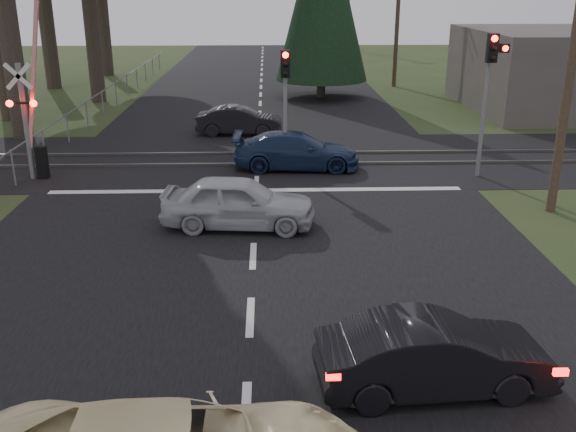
{
  "coord_description": "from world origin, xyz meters",
  "views": [
    {
      "loc": [
        0.37,
        -11.16,
        6.13
      ],
      "look_at": [
        0.81,
        2.21,
        1.3
      ],
      "focal_mm": 40.0,
      "sensor_mm": 36.0,
      "label": 1
    }
  ],
  "objects_px": {
    "traffic_signal_right": "(490,78)",
    "utility_pole_mid": "(398,9)",
    "dark_hatchback": "(434,355)",
    "silver_car": "(238,202)",
    "traffic_signal_center": "(285,89)",
    "utility_pole_far": "(349,0)",
    "utility_pole_near": "(575,42)",
    "blue_sedan": "(296,151)",
    "dark_car_far": "(240,121)",
    "crossing_signal": "(32,118)"
  },
  "relations": [
    {
      "from": "crossing_signal",
      "to": "utility_pole_mid",
      "type": "relative_size",
      "value": 0.77
    },
    {
      "from": "utility_pole_near",
      "to": "silver_car",
      "type": "xyz_separation_m",
      "value": [
        -8.91,
        -1.0,
        -4.03
      ]
    },
    {
      "from": "utility_pole_near",
      "to": "utility_pole_mid",
      "type": "distance_m",
      "value": 24.0
    },
    {
      "from": "utility_pole_near",
      "to": "dark_car_far",
      "type": "xyz_separation_m",
      "value": [
        -9.32,
        10.29,
        -4.12
      ]
    },
    {
      "from": "blue_sedan",
      "to": "traffic_signal_right",
      "type": "bearing_deg",
      "value": -98.6
    },
    {
      "from": "dark_hatchback",
      "to": "silver_car",
      "type": "xyz_separation_m",
      "value": [
        -3.39,
        7.46,
        0.08
      ]
    },
    {
      "from": "dark_hatchback",
      "to": "blue_sedan",
      "type": "relative_size",
      "value": 0.84
    },
    {
      "from": "utility_pole_near",
      "to": "utility_pole_mid",
      "type": "xyz_separation_m",
      "value": [
        0.0,
        24.0,
        0.0
      ]
    },
    {
      "from": "utility_pole_far",
      "to": "dark_hatchback",
      "type": "relative_size",
      "value": 2.42
    },
    {
      "from": "crossing_signal",
      "to": "traffic_signal_center",
      "type": "distance_m",
      "value": 8.36
    },
    {
      "from": "utility_pole_far",
      "to": "traffic_signal_center",
      "type": "bearing_deg",
      "value": -99.6
    },
    {
      "from": "traffic_signal_right",
      "to": "utility_pole_near",
      "type": "relative_size",
      "value": 0.52
    },
    {
      "from": "utility_pole_far",
      "to": "blue_sedan",
      "type": "bearing_deg",
      "value": -99.14
    },
    {
      "from": "utility_pole_near",
      "to": "utility_pole_far",
      "type": "xyz_separation_m",
      "value": [
        0.0,
        49.0,
        0.0
      ]
    },
    {
      "from": "utility_pole_near",
      "to": "dark_hatchback",
      "type": "height_order",
      "value": "utility_pole_near"
    },
    {
      "from": "dark_hatchback",
      "to": "dark_car_far",
      "type": "height_order",
      "value": "dark_hatchback"
    },
    {
      "from": "crossing_signal",
      "to": "silver_car",
      "type": "height_order",
      "value": "crossing_signal"
    },
    {
      "from": "dark_hatchback",
      "to": "blue_sedan",
      "type": "bearing_deg",
      "value": 2.22
    },
    {
      "from": "crossing_signal",
      "to": "blue_sedan",
      "type": "height_order",
      "value": "crossing_signal"
    },
    {
      "from": "utility_pole_mid",
      "to": "dark_hatchback",
      "type": "height_order",
      "value": "utility_pole_mid"
    },
    {
      "from": "utility_pole_near",
      "to": "dark_car_far",
      "type": "bearing_deg",
      "value": 132.18
    },
    {
      "from": "traffic_signal_right",
      "to": "utility_pole_mid",
      "type": "distance_m",
      "value": 20.6
    },
    {
      "from": "dark_car_far",
      "to": "dark_hatchback",
      "type": "bearing_deg",
      "value": -164.9
    },
    {
      "from": "utility_pole_far",
      "to": "dark_car_far",
      "type": "distance_m",
      "value": 40.03
    },
    {
      "from": "traffic_signal_right",
      "to": "utility_pole_mid",
      "type": "relative_size",
      "value": 0.52
    },
    {
      "from": "silver_car",
      "to": "utility_pole_far",
      "type": "bearing_deg",
      "value": -4.74
    },
    {
      "from": "crossing_signal",
      "to": "blue_sedan",
      "type": "relative_size",
      "value": 1.58
    },
    {
      "from": "silver_car",
      "to": "crossing_signal",
      "type": "bearing_deg",
      "value": 60.46
    },
    {
      "from": "crossing_signal",
      "to": "utility_pole_near",
      "type": "relative_size",
      "value": 0.77
    },
    {
      "from": "utility_pole_far",
      "to": "dark_hatchback",
      "type": "distance_m",
      "value": 57.87
    },
    {
      "from": "traffic_signal_center",
      "to": "dark_car_far",
      "type": "relative_size",
      "value": 1.11
    },
    {
      "from": "dark_car_far",
      "to": "traffic_signal_center",
      "type": "bearing_deg",
      "value": -158.37
    },
    {
      "from": "traffic_signal_center",
      "to": "utility_pole_near",
      "type": "bearing_deg",
      "value": -31.95
    },
    {
      "from": "utility_pole_far",
      "to": "dark_car_far",
      "type": "relative_size",
      "value": 2.45
    },
    {
      "from": "traffic_signal_right",
      "to": "traffic_signal_center",
      "type": "height_order",
      "value": "traffic_signal_right"
    },
    {
      "from": "utility_pole_mid",
      "to": "dark_car_far",
      "type": "distance_m",
      "value": 17.08
    },
    {
      "from": "traffic_signal_center",
      "to": "utility_pole_mid",
      "type": "distance_m",
      "value": 20.82
    },
    {
      "from": "utility_pole_near",
      "to": "blue_sedan",
      "type": "distance_m",
      "value": 9.48
    },
    {
      "from": "blue_sedan",
      "to": "traffic_signal_center",
      "type": "bearing_deg",
      "value": 104.61
    },
    {
      "from": "traffic_signal_right",
      "to": "traffic_signal_center",
      "type": "distance_m",
      "value": 6.68
    },
    {
      "from": "traffic_signal_right",
      "to": "utility_pole_far",
      "type": "bearing_deg",
      "value": 88.8
    },
    {
      "from": "utility_pole_near",
      "to": "dark_hatchback",
      "type": "relative_size",
      "value": 2.42
    },
    {
      "from": "traffic_signal_center",
      "to": "dark_hatchback",
      "type": "bearing_deg",
      "value": -81.45
    },
    {
      "from": "utility_pole_mid",
      "to": "dark_car_far",
      "type": "bearing_deg",
      "value": -124.19
    },
    {
      "from": "blue_sedan",
      "to": "utility_pole_mid",
      "type": "bearing_deg",
      "value": -17.15
    },
    {
      "from": "crossing_signal",
      "to": "silver_car",
      "type": "bearing_deg",
      "value": -34.9
    },
    {
      "from": "dark_hatchback",
      "to": "traffic_signal_center",
      "type": "bearing_deg",
      "value": 3.91
    },
    {
      "from": "utility_pole_mid",
      "to": "dark_car_far",
      "type": "height_order",
      "value": "utility_pole_mid"
    },
    {
      "from": "crossing_signal",
      "to": "dark_hatchback",
      "type": "distance_m",
      "value": 16.03
    },
    {
      "from": "dark_hatchback",
      "to": "blue_sedan",
      "type": "height_order",
      "value": "blue_sedan"
    }
  ]
}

